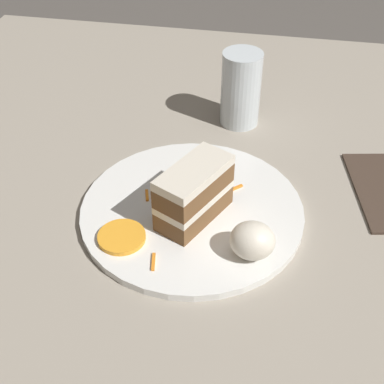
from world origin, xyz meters
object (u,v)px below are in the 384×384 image
Objects in this scene: plate at (192,211)px; drinking_glass at (241,94)px; cake_slice at (194,193)px; cream_dollop at (252,241)px; orange_garnish at (122,237)px.

drinking_glass is (0.04, 0.24, 0.05)m from plate.
cake_slice is 2.15× the size of cream_dollop.
drinking_glass reaches higher than orange_garnish.
cream_dollop is at bearing -80.70° from drinking_glass.
orange_garnish is (-0.08, -0.06, -0.04)m from cake_slice.
cream_dollop is at bearing 172.41° from cake_slice.
cake_slice is at bearing -96.83° from drinking_glass.
cream_dollop is 0.32m from drinking_glass.
cake_slice is 0.10m from cream_dollop.
plate is at bearing 43.99° from orange_garnish.
drinking_glass is (0.11, 0.32, 0.04)m from orange_garnish.
drinking_glass reaches higher than plate.
orange_garnish is (-0.08, -0.07, 0.01)m from plate.
orange_garnish is 0.34m from drinking_glass.
orange_garnish is (-0.17, -0.00, -0.02)m from cream_dollop.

